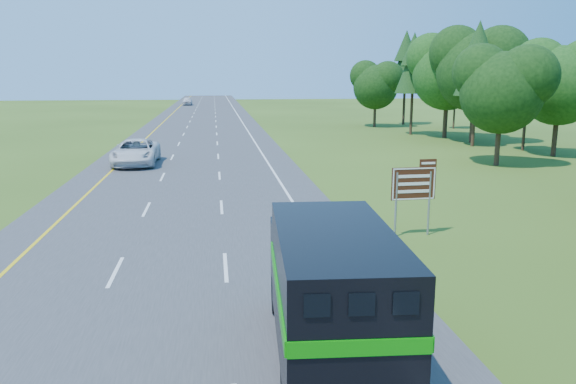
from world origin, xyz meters
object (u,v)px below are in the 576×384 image
Objects in this scene: far_car at (187,101)px; exit_sign at (414,187)px; white_suv at (136,152)px; horse_truck at (330,292)px.

far_car is 106.40m from exit_sign.
white_suv is 2.08× the size of exit_sign.
white_suv is 84.91m from far_car.
horse_truck is at bearing -121.37° from exit_sign.
horse_truck reaches higher than exit_sign.
far_car is (0.04, 84.91, -0.03)m from white_suv.
white_suv is at bearing 108.38° from horse_truck.
exit_sign is (13.67, -105.51, 1.13)m from far_car.
far_car is 1.64× the size of exit_sign.
horse_truck is 31.73m from white_suv.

